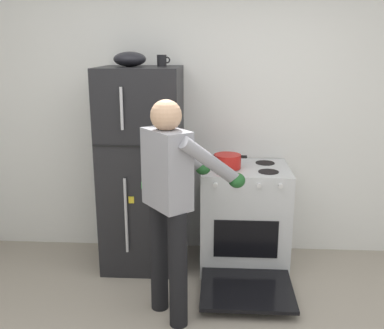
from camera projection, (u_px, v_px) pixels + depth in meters
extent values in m
cube|color=white|center=(201.00, 111.00, 4.10)|extent=(6.00, 0.10, 2.70)
cube|color=black|center=(143.00, 169.00, 3.89)|extent=(0.68, 0.68, 1.77)
cube|color=black|center=(134.00, 146.00, 3.48)|extent=(0.67, 0.01, 0.01)
cylinder|color=#B7B7BC|center=(126.00, 216.00, 3.62)|extent=(0.02, 0.02, 0.64)
cylinder|color=#B7B7BC|center=(122.00, 109.00, 3.39)|extent=(0.02, 0.02, 0.33)
cube|color=green|center=(144.00, 185.00, 3.56)|extent=(0.04, 0.01, 0.06)
cube|color=purple|center=(153.00, 173.00, 3.53)|extent=(0.04, 0.01, 0.06)
cube|color=red|center=(163.00, 214.00, 3.61)|extent=(0.04, 0.01, 0.06)
cube|color=yellow|center=(131.00, 200.00, 3.60)|extent=(0.04, 0.01, 0.06)
cube|color=silver|center=(244.00, 216.00, 3.94)|extent=(0.76, 0.64, 0.92)
cube|color=black|center=(246.00, 239.00, 3.65)|extent=(0.53, 0.01, 0.33)
cylinder|color=black|center=(225.00, 171.00, 3.70)|extent=(0.17, 0.17, 0.01)
cylinder|color=black|center=(269.00, 172.00, 3.67)|extent=(0.17, 0.17, 0.01)
cylinder|color=black|center=(224.00, 162.00, 3.97)|extent=(0.17, 0.17, 0.01)
cylinder|color=black|center=(265.00, 163.00, 3.95)|extent=(0.17, 0.17, 0.01)
cylinder|color=silver|center=(215.00, 185.00, 3.53)|extent=(0.04, 0.03, 0.04)
cylinder|color=silver|center=(236.00, 185.00, 3.52)|extent=(0.04, 0.03, 0.04)
cylinder|color=silver|center=(259.00, 186.00, 3.51)|extent=(0.04, 0.03, 0.04)
cylinder|color=silver|center=(281.00, 186.00, 3.50)|extent=(0.04, 0.03, 0.04)
cube|color=black|center=(247.00, 289.00, 3.45)|extent=(0.72, 0.59, 0.05)
cylinder|color=black|center=(159.00, 256.00, 3.26)|extent=(0.13, 0.13, 0.86)
cylinder|color=black|center=(178.00, 270.00, 3.06)|extent=(0.13, 0.13, 0.86)
cube|color=gray|center=(167.00, 169.00, 2.98)|extent=(0.38, 0.41, 0.54)
sphere|color=tan|center=(166.00, 115.00, 2.88)|extent=(0.21, 0.21, 0.21)
sphere|color=#313131|center=(166.00, 121.00, 2.89)|extent=(0.15, 0.15, 0.15)
cylinder|color=gray|center=(179.00, 151.00, 3.25)|extent=(0.45, 0.38, 0.40)
cylinder|color=gray|center=(211.00, 162.00, 2.93)|extent=(0.45, 0.38, 0.40)
ellipsoid|color=#1E5123|center=(203.00, 168.00, 3.41)|extent=(0.12, 0.18, 0.10)
ellipsoid|color=#1E5123|center=(237.00, 180.00, 3.10)|extent=(0.12, 0.18, 0.10)
cylinder|color=red|center=(227.00, 161.00, 3.77)|extent=(0.23, 0.23, 0.12)
cube|color=black|center=(211.00, 156.00, 3.77)|extent=(0.05, 0.03, 0.02)
cube|color=black|center=(244.00, 157.00, 3.75)|extent=(0.05, 0.03, 0.02)
cylinder|color=black|center=(162.00, 61.00, 3.68)|extent=(0.08, 0.08, 0.10)
torus|color=black|center=(167.00, 60.00, 3.68)|extent=(0.06, 0.01, 0.06)
ellipsoid|color=black|center=(130.00, 59.00, 3.65)|extent=(0.27, 0.27, 0.12)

